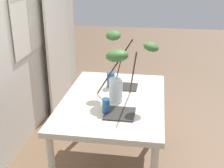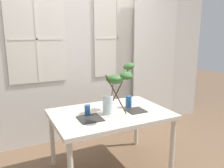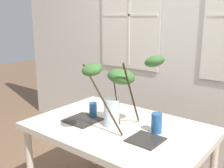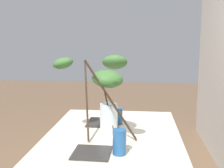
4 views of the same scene
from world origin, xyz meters
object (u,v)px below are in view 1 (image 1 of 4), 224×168
(drinking_glass_blue_left, at_px, (106,106))
(plate_square_right, at_px, (126,87))
(dining_table, at_px, (113,106))
(drinking_glass_blue_right, at_px, (111,80))
(vase_with_branches, at_px, (120,65))
(plate_square_left, at_px, (120,113))

(drinking_glass_blue_left, relative_size, plate_square_right, 0.57)
(dining_table, xyz_separation_m, drinking_glass_blue_right, (0.29, 0.07, 0.14))
(vase_with_branches, distance_m, plate_square_right, 0.40)
(drinking_glass_blue_left, relative_size, drinking_glass_blue_right, 0.85)
(drinking_glass_blue_right, relative_size, plate_square_right, 0.68)
(dining_table, height_order, vase_with_branches, vase_with_branches)
(plate_square_left, relative_size, plate_square_right, 1.15)
(drinking_glass_blue_right, distance_m, plate_square_left, 0.61)
(drinking_glass_blue_right, bearing_deg, vase_with_branches, -154.00)
(drinking_glass_blue_right, height_order, plate_square_right, drinking_glass_blue_right)
(vase_with_branches, distance_m, drinking_glass_blue_right, 0.37)
(dining_table, xyz_separation_m, plate_square_left, (-0.29, -0.10, 0.08))
(vase_with_branches, xyz_separation_m, plate_square_right, (0.26, -0.04, -0.31))
(dining_table, xyz_separation_m, plate_square_right, (0.29, -0.09, 0.08))
(drinking_glass_blue_right, bearing_deg, plate_square_right, -87.48)
(vase_with_branches, bearing_deg, drinking_glass_blue_left, 167.34)
(dining_table, bearing_deg, drinking_glass_blue_left, 176.11)
(drinking_glass_blue_right, height_order, plate_square_left, drinking_glass_blue_right)
(drinking_glass_blue_left, bearing_deg, dining_table, -3.89)
(vase_with_branches, height_order, plate_square_left, vase_with_branches)
(dining_table, relative_size, drinking_glass_blue_left, 10.99)
(vase_with_branches, relative_size, plate_square_left, 2.35)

